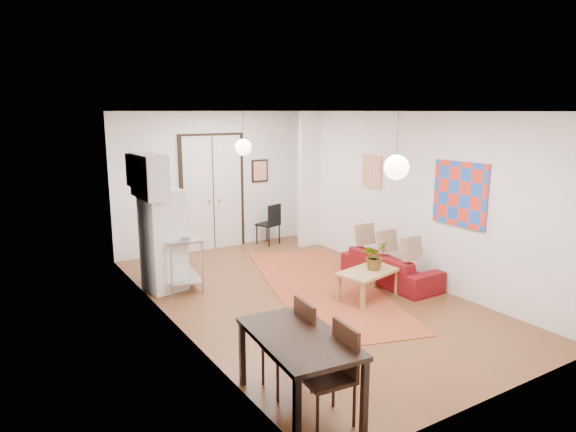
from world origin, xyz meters
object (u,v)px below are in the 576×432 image
coffee_table (369,274)px  dining_chair_far (321,364)px  kitchen_counter (179,253)px  black_side_chair (266,220)px  dining_table (299,343)px  dining_chair_near (282,337)px  fridge (163,240)px  sofa (390,267)px

coffee_table → dining_chair_far: 3.36m
kitchen_counter → black_side_chair: bearing=40.7°
kitchen_counter → dining_table: (-0.29, -4.13, 0.11)m
coffee_table → dining_table: bearing=-142.9°
dining_table → black_side_chair: size_ratio=1.60×
dining_chair_near → black_side_chair: bearing=157.8°
dining_chair_near → dining_chair_far: same height
coffee_table → fridge: fridge is taller
sofa → coffee_table: 0.91m
kitchen_counter → dining_chair_far: bearing=-84.7°
sofa → coffee_table: (-0.82, -0.39, 0.13)m
sofa → dining_chair_near: dining_chair_near is taller
sofa → dining_table: bearing=123.3°
dining_chair_far → black_side_chair: (2.83, 6.07, -0.02)m
fridge → black_side_chair: fridge is taller
coffee_table → dining_chair_far: size_ratio=1.20×
fridge → dining_chair_near: bearing=-96.7°
dining_table → dining_chair_far: (0.08, -0.26, -0.13)m
dining_table → dining_chair_far: dining_chair_far is taller
coffee_table → dining_chair_near: dining_chair_near is taller
coffee_table → black_side_chair: bearing=85.3°
kitchen_counter → dining_chair_near: bearing=-85.2°
fridge → dining_chair_far: size_ratio=1.76×
fridge → black_side_chair: 3.41m
dining_chair_near → black_side_chair: size_ratio=1.04×
fridge → dining_chair_far: 4.33m
sofa → fridge: 3.86m
kitchen_counter → dining_chair_far: 4.39m
kitchen_counter → fridge: (-0.29, -0.07, 0.27)m
kitchen_counter → black_side_chair: 3.11m
coffee_table → fridge: 3.36m
sofa → fridge: size_ratio=1.10×
sofa → dining_chair_far: dining_chair_far is taller
fridge → dining_table: size_ratio=1.15×
fridge → coffee_table: bearing=-46.9°
coffee_table → dining_chair_far: dining_chair_far is taller
dining_chair_far → black_side_chair: size_ratio=1.04×
kitchen_counter → coffee_table: bearing=-35.2°
dining_table → fridge: bearing=90.0°
sofa → dining_chair_near: 3.85m
kitchen_counter → dining_chair_near: size_ratio=1.29×
coffee_table → dining_chair_near: 2.94m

